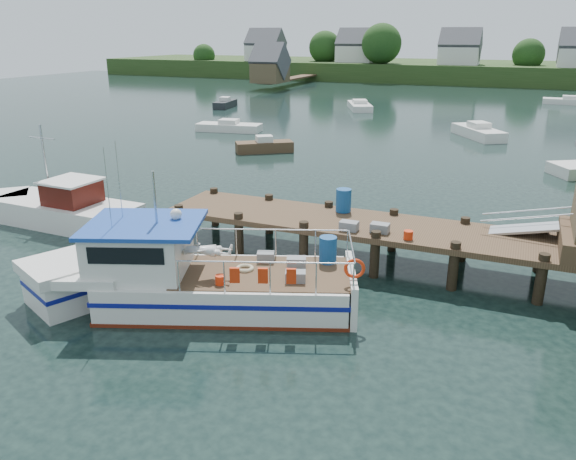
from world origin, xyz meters
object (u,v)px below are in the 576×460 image
at_px(lobster_boat, 185,278).
at_px(moored_far, 570,101).
at_px(moored_b, 478,132).
at_px(moored_d, 360,106).
at_px(moored_rowboat, 264,146).
at_px(dock, 531,218).
at_px(moored_e, 225,104).
at_px(work_boat, 59,208).
at_px(moored_a, 229,127).

height_order(lobster_boat, moored_far, lobster_boat).
relative_size(moored_b, moored_d, 0.89).
bearing_deg(moored_far, lobster_boat, -116.39).
relative_size(moored_rowboat, moored_b, 0.70).
distance_m(dock, moored_d, 43.60).
bearing_deg(moored_b, moored_far, 95.54).
height_order(lobster_boat, moored_b, lobster_boat).
xyz_separation_m(dock, moored_e, (-30.64, 35.89, -1.82)).
distance_m(work_boat, moored_a, 24.02).
bearing_deg(moored_d, moored_b, -37.89).
xyz_separation_m(dock, moored_b, (-3.81, 27.35, -1.80)).
xyz_separation_m(lobster_boat, moored_d, (-7.79, 45.64, -0.51)).
bearing_deg(dock, moored_e, 130.49).
bearing_deg(work_boat, moored_a, 103.45).
xyz_separation_m(lobster_boat, moored_rowboat, (-7.50, 21.43, -0.47)).
bearing_deg(moored_e, moored_far, 8.13).
bearing_deg(work_boat, moored_far, 70.28).
height_order(dock, moored_far, dock).
distance_m(dock, moored_b, 27.67).
bearing_deg(moored_a, dock, -33.77).
bearing_deg(moored_far, moored_d, -161.11).
relative_size(lobster_boat, moored_e, 2.31).
bearing_deg(moored_e, dock, -68.58).
height_order(moored_d, moored_e, moored_e).
bearing_deg(moored_e, moored_d, -1.87).
xyz_separation_m(moored_far, moored_a, (-26.61, -31.04, 0.01)).
xyz_separation_m(dock, moored_rowboat, (-16.61, 15.94, -1.83)).
xyz_separation_m(moored_far, moored_d, (-20.61, -13.40, 0.02)).
height_order(moored_far, moored_b, moored_b).
relative_size(dock, moored_e, 3.92).
distance_m(dock, moored_rowboat, 23.09).
height_order(moored_a, moored_d, moored_d).
height_order(lobster_boat, moored_rowboat, lobster_boat).
bearing_deg(lobster_boat, moored_a, 95.48).
relative_size(moored_b, moored_e, 1.31).
bearing_deg(moored_b, moored_rowboat, -116.71).
height_order(moored_b, moored_d, moored_b).
height_order(moored_far, moored_a, moored_a).
distance_m(lobster_boat, moored_far, 60.42).
height_order(dock, moored_d, dock).
relative_size(lobster_boat, moored_b, 1.77).
relative_size(dock, lobster_boat, 1.69).
height_order(dock, moored_a, dock).
xyz_separation_m(work_boat, moored_b, (14.38, 28.39, -0.21)).
distance_m(work_boat, moored_far, 58.82).
distance_m(work_boat, moored_e, 38.97).
bearing_deg(dock, work_boat, -176.73).
distance_m(moored_a, moored_d, 18.63).
distance_m(moored_rowboat, moored_e, 24.39).
distance_m(dock, work_boat, 18.29).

